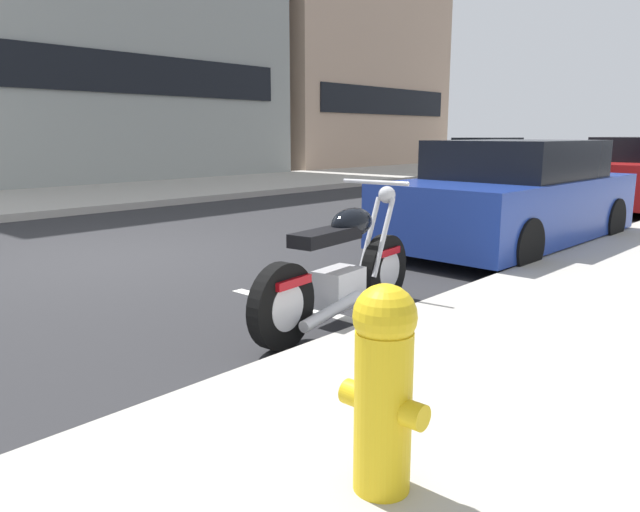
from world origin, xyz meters
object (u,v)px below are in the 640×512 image
object	(u,v)px
parked_car_behind_motorcycle	(513,198)
car_opposite_curb	(486,158)
fire_hydrant	(383,383)
parked_motorcycle	(341,271)

from	to	relation	value
parked_car_behind_motorcycle	car_opposite_curb	xyz separation A→B (m)	(12.60, 6.85, -0.02)
fire_hydrant	parked_car_behind_motorcycle	bearing A→B (deg)	20.52
parked_motorcycle	parked_car_behind_motorcycle	bearing A→B (deg)	-0.46
car_opposite_curb	parked_motorcycle	bearing A→B (deg)	27.80
parked_car_behind_motorcycle	parked_motorcycle	bearing A→B (deg)	-172.53
parked_car_behind_motorcycle	car_opposite_curb	world-z (taller)	parked_car_behind_motorcycle
parked_car_behind_motorcycle	fire_hydrant	xyz separation A→B (m)	(-5.79, -2.17, -0.10)
parked_car_behind_motorcycle	fire_hydrant	world-z (taller)	parked_car_behind_motorcycle
car_opposite_curb	fire_hydrant	distance (m)	20.47
parked_car_behind_motorcycle	car_opposite_curb	bearing A→B (deg)	30.00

